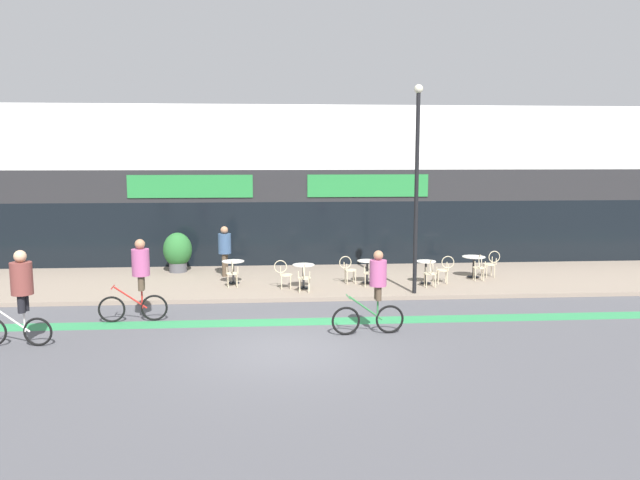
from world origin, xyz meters
TOP-DOWN VIEW (x-y plane):
  - ground_plane at (0.00, 0.00)m, footprint 120.00×120.00m
  - sidewalk_slab at (0.00, 7.25)m, footprint 40.00×5.50m
  - storefront_facade at (0.00, 11.97)m, footprint 40.00×4.06m
  - bike_lane_stripe at (0.00, 2.32)m, footprint 36.00×0.70m
  - bistro_table_0 at (-1.59, 6.76)m, footprint 0.72×0.72m
  - bistro_table_1 at (0.66, 5.84)m, footprint 0.69×0.69m
  - bistro_table_2 at (2.77, 6.49)m, footprint 0.65×0.65m
  - bistro_table_3 at (4.66, 6.27)m, footprint 0.65×0.65m
  - bistro_table_4 at (6.54, 7.17)m, footprint 0.78×0.78m
  - cafe_chair_0_near at (-1.58, 6.14)m, footprint 0.45×0.60m
  - cafe_chair_1_near at (0.65, 5.21)m, footprint 0.45×0.60m
  - cafe_chair_1_side at (0.04, 5.84)m, footprint 0.58×0.40m
  - cafe_chair_2_near at (2.76, 5.87)m, footprint 0.45×0.60m
  - cafe_chair_2_side at (2.15, 6.48)m, footprint 0.60×0.45m
  - cafe_chair_3_near at (4.66, 5.64)m, footprint 0.40×0.58m
  - cafe_chair_3_side at (5.29, 6.26)m, footprint 0.60×0.45m
  - cafe_chair_4_near at (6.54, 6.55)m, footprint 0.44×0.59m
  - cafe_chair_4_side at (7.17, 7.17)m, footprint 0.58×0.42m
  - planter_pot at (-3.68, 8.92)m, footprint 1.01×1.01m
  - lamp_post at (3.98, 4.89)m, footprint 0.26×0.26m
  - cyclist_0 at (-3.73, 2.70)m, footprint 1.75×0.54m
  - cyclist_1 at (2.14, 1.10)m, footprint 1.77×0.51m
  - cyclist_2 at (-5.92, 0.75)m, footprint 1.68×0.54m
  - pedestrian_near_end at (-1.95, 8.03)m, footprint 0.53×0.53m

SIDE VIEW (x-z plane):
  - ground_plane at x=0.00m, z-range 0.00..0.00m
  - bike_lane_stripe at x=0.00m, z-range 0.00..0.01m
  - sidewalk_slab at x=0.00m, z-range 0.00..0.12m
  - cafe_chair_0_near at x=-1.58m, z-range 0.19..1.09m
  - cafe_chair_1_near at x=0.65m, z-range 0.19..1.09m
  - cafe_chair_1_side at x=0.04m, z-range 0.19..1.09m
  - cafe_chair_2_near at x=2.76m, z-range 0.19..1.09m
  - cafe_chair_2_side at x=2.15m, z-range 0.19..1.09m
  - cafe_chair_3_near at x=4.66m, z-range 0.19..1.09m
  - cafe_chair_3_side at x=5.29m, z-range 0.19..1.09m
  - cafe_chair_4_near at x=6.54m, z-range 0.19..1.09m
  - cafe_chair_4_side at x=7.17m, z-range 0.19..1.09m
  - bistro_table_4 at x=6.54m, z-range 0.28..1.00m
  - bistro_table_3 at x=4.66m, z-range 0.27..1.01m
  - bistro_table_2 at x=2.77m, z-range 0.27..1.02m
  - bistro_table_0 at x=-1.59m, z-range 0.28..1.02m
  - bistro_table_1 at x=0.66m, z-range 0.28..1.04m
  - planter_pot at x=-3.68m, z-range 0.15..1.57m
  - cyclist_1 at x=2.14m, z-range 0.12..2.16m
  - pedestrian_near_end at x=-1.95m, z-range 0.28..2.01m
  - cyclist_0 at x=-3.73m, z-range 0.18..2.33m
  - cyclist_2 at x=-5.92m, z-range 0.22..2.41m
  - storefront_facade at x=0.00m, z-range -0.02..6.10m
  - lamp_post at x=3.98m, z-range 0.54..6.72m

